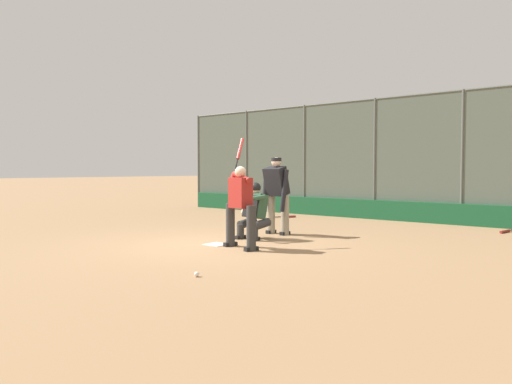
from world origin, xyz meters
TOP-DOWN VIEW (x-y plane):
  - ground_plane at (0.00, 0.00)m, footprint 160.00×160.00m
  - home_plate_marker at (0.00, 0.00)m, footprint 0.43×0.43m
  - backstop_fence at (0.00, -6.97)m, footprint 15.87×0.08m
  - padding_wall at (0.00, -6.87)m, footprint 15.47×0.18m
  - bleachers_beyond at (-1.85, -9.83)m, footprint 11.05×3.05m
  - batter_at_plate at (-0.69, 0.05)m, footprint 0.90×0.82m
  - catcher_behind_plate at (-0.03, -1.11)m, footprint 0.67×0.79m
  - umpire_home at (0.05, -2.07)m, footprint 0.74×0.46m
  - spare_bat_near_backstop at (2.30, -5.48)m, footprint 0.48×0.79m
  - spare_bat_by_padding at (-4.03, -5.95)m, footprint 0.18×0.90m
  - fielding_glove_on_dirt at (4.28, -6.27)m, footprint 0.33×0.25m
  - baseball_loose at (-1.92, 2.36)m, footprint 0.07×0.07m

SIDE VIEW (x-z plane):
  - ground_plane at x=0.00m, z-range 0.00..0.00m
  - home_plate_marker at x=0.00m, z-range 0.00..0.01m
  - spare_bat_near_backstop at x=2.30m, z-range 0.00..0.07m
  - spare_bat_by_padding at x=-4.03m, z-range 0.00..0.07m
  - baseball_loose at x=-1.92m, z-range 0.00..0.07m
  - fielding_glove_on_dirt at x=4.28m, z-range 0.00..0.12m
  - padding_wall at x=0.00m, z-range 0.00..0.59m
  - bleachers_beyond at x=-1.85m, z-range -0.31..1.49m
  - catcher_behind_plate at x=-0.03m, z-range 0.02..1.28m
  - batter_at_plate at x=-0.69m, z-range -0.22..1.97m
  - umpire_home at x=0.05m, z-range 0.07..1.90m
  - backstop_fence at x=0.00m, z-range 0.09..3.82m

